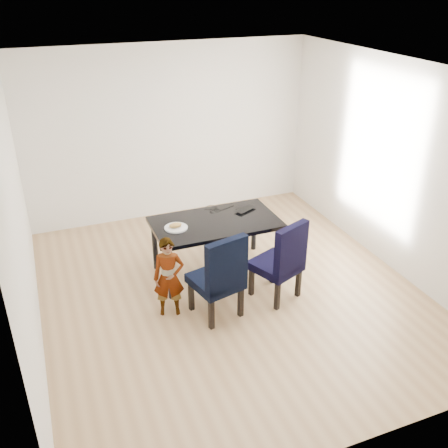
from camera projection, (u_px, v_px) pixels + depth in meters
name	position (u px, v px, depth m)	size (l,w,h in m)	color
floor	(230.00, 291.00, 6.27)	(4.50, 5.00, 0.01)	tan
ceiling	(231.00, 69.00, 5.04)	(4.50, 5.00, 0.01)	white
wall_back	(170.00, 133.00, 7.73)	(4.50, 0.01, 2.70)	white
wall_front	(362.00, 320.00, 3.58)	(4.50, 0.01, 2.70)	silver
wall_left	(19.00, 225.00, 4.92)	(0.01, 5.00, 2.70)	white
wall_right	(393.00, 167.00, 6.39)	(0.01, 5.00, 2.70)	white
dining_table	(216.00, 247.00, 6.51)	(1.60, 0.90, 0.75)	black
chair_left	(216.00, 274.00, 5.63)	(0.51, 0.53, 1.07)	black
chair_right	(276.00, 259.00, 5.96)	(0.50, 0.52, 1.04)	black
child	(169.00, 277.00, 5.66)	(0.36, 0.23, 0.97)	#D75312
plate	(176.00, 228.00, 6.16)	(0.29, 0.29, 0.02)	silver
sandwich	(175.00, 225.00, 6.13)	(0.16, 0.08, 0.06)	#B2853F
laptop	(243.00, 209.00, 6.65)	(0.31, 0.20, 0.02)	black
cable_tangle	(215.00, 211.00, 6.61)	(0.14, 0.14, 0.01)	black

